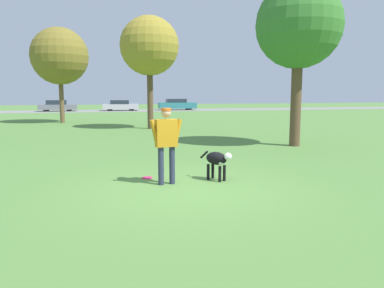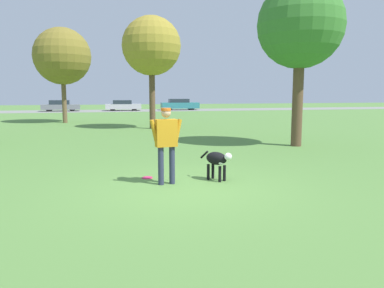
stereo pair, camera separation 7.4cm
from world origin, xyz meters
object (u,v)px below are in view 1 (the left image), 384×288
at_px(frisbee, 147,178).
at_px(parked_car_teal, 177,104).
at_px(tree_mid_center, 149,46).
at_px(parked_car_silver, 120,105).
at_px(tree_near_right, 299,26).
at_px(person, 166,139).
at_px(dog, 217,160).
at_px(parked_car_grey, 58,106).
at_px(tree_far_left, 60,56).

xyz_separation_m(frisbee, parked_car_teal, (8.02, 35.51, 0.65)).
distance_m(tree_mid_center, parked_car_silver, 22.90).
relative_size(tree_near_right, parked_car_teal, 1.38).
bearing_deg(person, tree_near_right, 32.80).
bearing_deg(parked_car_teal, dog, -99.38).
distance_m(dog, parked_car_teal, 36.72).
xyz_separation_m(person, frisbee, (-0.36, 0.72, -1.04)).
xyz_separation_m(frisbee, tree_near_right, (6.33, 4.24, 4.55)).
relative_size(tree_mid_center, parked_car_grey, 1.53).
height_order(dog, tree_far_left, tree_far_left).
bearing_deg(parked_car_silver, dog, -86.85).
height_order(frisbee, tree_near_right, tree_near_right).
distance_m(frisbee, parked_car_silver, 35.21).
height_order(dog, parked_car_grey, parked_car_grey).
relative_size(dog, tree_far_left, 0.13).
height_order(parked_car_grey, parked_car_teal, parked_car_teal).
distance_m(person, frisbee, 1.31).
relative_size(frisbee, tree_near_right, 0.04).
distance_m(dog, frisbee, 1.79).
distance_m(parked_car_silver, parked_car_teal, 6.77).
bearing_deg(frisbee, tree_mid_center, 82.05).
bearing_deg(tree_near_right, tree_mid_center, 118.45).
distance_m(tree_near_right, parked_car_teal, 31.56).
xyz_separation_m(person, tree_far_left, (-3.96, 19.00, 3.47)).
bearing_deg(tree_mid_center, parked_car_grey, 107.96).
distance_m(parked_car_grey, parked_car_silver, 6.93).
relative_size(person, parked_car_teal, 0.38).
relative_size(dog, parked_car_grey, 0.21).
relative_size(tree_near_right, parked_car_silver, 1.52).
xyz_separation_m(tree_near_right, parked_car_silver, (-5.07, 30.95, -3.95)).
xyz_separation_m(frisbee, parked_car_silver, (1.26, 35.18, 0.60)).
bearing_deg(frisbee, person, -63.39).
distance_m(person, parked_car_teal, 37.03).
relative_size(tree_far_left, parked_car_grey, 1.55).
bearing_deg(parked_car_silver, parked_car_grey, 179.46).
xyz_separation_m(person, tree_mid_center, (1.41, 13.37, 3.62)).
xyz_separation_m(frisbee, parked_car_grey, (-5.66, 35.56, 0.61)).
bearing_deg(dog, parked_car_silver, 147.71).
relative_size(dog, tree_mid_center, 0.13).
bearing_deg(tree_far_left, parked_car_grey, 96.80).
xyz_separation_m(frisbee, tree_mid_center, (1.77, 12.65, 4.66)).
relative_size(tree_near_right, tree_mid_center, 0.98).
bearing_deg(parked_car_silver, person, -88.82).
height_order(parked_car_grey, parked_car_silver, parked_car_grey).
bearing_deg(frisbee, tree_far_left, 101.13).
height_order(tree_mid_center, parked_car_teal, tree_mid_center).
bearing_deg(person, frisbee, 109.71).
xyz_separation_m(dog, tree_far_left, (-5.19, 18.92, 4.01)).
height_order(tree_near_right, tree_mid_center, tree_mid_center).
xyz_separation_m(tree_mid_center, parked_car_silver, (-0.51, 22.53, -4.06)).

